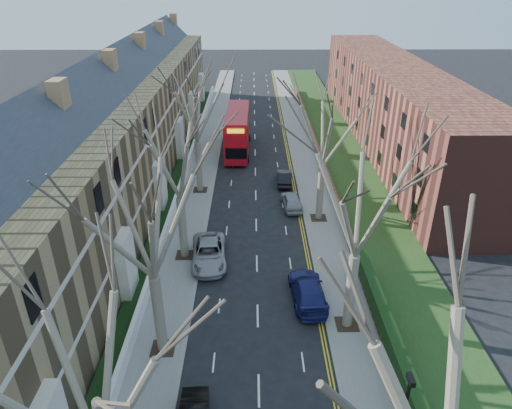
{
  "coord_description": "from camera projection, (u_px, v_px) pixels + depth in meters",
  "views": [
    {
      "loc": [
        -0.28,
        -14.31,
        20.37
      ],
      "look_at": [
        -0.04,
        18.38,
        3.4
      ],
      "focal_mm": 32.0,
      "sensor_mm": 36.0,
      "label": 1
    }
  ],
  "objects": [
    {
      "name": "wall_hedge_right",
      "position": [
        409.0,
        390.0,
        23.4
      ],
      "size": [
        0.7,
        24.0,
        1.8
      ],
      "color": "brown",
      "rests_on": "ground"
    },
    {
      "name": "car_right_far",
      "position": [
        284.0,
        178.0,
        48.2
      ],
      "size": [
        1.6,
        4.24,
        1.38
      ],
      "primitive_type": "imported",
      "rotation": [
        0.0,
        0.0,
        3.11
      ],
      "color": "black",
      "rests_on": "ground"
    },
    {
      "name": "pavement_left",
      "position": [
        207.0,
        152.0,
        56.64
      ],
      "size": [
        3.0,
        102.0,
        0.12
      ],
      "primitive_type": "cube",
      "color": "slate",
      "rests_on": "ground"
    },
    {
      "name": "tree_left_near",
      "position": [
        82.0,
        376.0,
        14.39
      ],
      "size": [
        9.8,
        9.8,
        13.73
      ],
      "color": "#716550",
      "rests_on": "ground"
    },
    {
      "name": "double_decker_bus",
      "position": [
        238.0,
        132.0,
        56.2
      ],
      "size": [
        3.12,
        11.86,
        4.91
      ],
      "rotation": [
        0.0,
        0.0,
        3.13
      ],
      "color": "#AF0C18",
      "rests_on": "ground"
    },
    {
      "name": "front_wall_left",
      "position": [
        185.0,
        174.0,
        49.27
      ],
      "size": [
        0.3,
        78.0,
        1.0
      ],
      "color": "white",
      "rests_on": "ground"
    },
    {
      "name": "grass_verge_right",
      "position": [
        339.0,
        151.0,
        56.7
      ],
      "size": [
        6.0,
        102.0,
        0.06
      ],
      "color": "#1F3A15",
      "rests_on": "ground"
    },
    {
      "name": "car_right_near",
      "position": [
        308.0,
        290.0,
        31.17
      ],
      "size": [
        2.52,
        5.54,
        1.57
      ],
      "primitive_type": "imported",
      "rotation": [
        0.0,
        0.0,
        3.2
      ],
      "color": "navy",
      "rests_on": "ground"
    },
    {
      "name": "tree_left_far",
      "position": [
        176.0,
        147.0,
        31.99
      ],
      "size": [
        10.15,
        10.15,
        14.22
      ],
      "color": "#716550",
      "rests_on": "ground"
    },
    {
      "name": "tree_right_mid",
      "position": [
        363.0,
        192.0,
        24.82
      ],
      "size": [
        10.5,
        10.5,
        14.71
      ],
      "color": "#716550",
      "rests_on": "ground"
    },
    {
      "name": "tree_left_dist",
      "position": [
        195.0,
        99.0,
        42.5
      ],
      "size": [
        10.5,
        10.5,
        14.71
      ],
      "color": "#716550",
      "rests_on": "ground"
    },
    {
      "name": "flats_right",
      "position": [
        392.0,
        104.0,
        58.07
      ],
      "size": [
        13.97,
        54.0,
        10.0
      ],
      "color": "brown",
      "rests_on": "ground"
    },
    {
      "name": "terrace_left",
      "position": [
        123.0,
        130.0,
        46.97
      ],
      "size": [
        9.7,
        78.0,
        13.6
      ],
      "color": "olive",
      "rests_on": "ground"
    },
    {
      "name": "car_left_far",
      "position": [
        209.0,
        253.0,
        35.25
      ],
      "size": [
        3.06,
        5.87,
        1.58
      ],
      "primitive_type": "imported",
      "rotation": [
        0.0,
        0.0,
        0.08
      ],
      "color": "#96959A",
      "rests_on": "ground"
    },
    {
      "name": "tree_left_mid",
      "position": [
        146.0,
        210.0,
        22.97
      ],
      "size": [
        10.5,
        10.5,
        14.71
      ],
      "color": "#716550",
      "rests_on": "ground"
    },
    {
      "name": "car_right_mid",
      "position": [
        291.0,
        201.0,
        43.32
      ],
      "size": [
        2.05,
        4.35,
        1.44
      ],
      "primitive_type": "imported",
      "rotation": [
        0.0,
        0.0,
        3.23
      ],
      "color": "#909398",
      "rests_on": "ground"
    },
    {
      "name": "tree_right_near",
      "position": [
        476.0,
        408.0,
        12.26
      ],
      "size": [
        10.85,
        10.85,
        15.2
      ],
      "color": "#716550",
      "rests_on": "ground"
    },
    {
      "name": "pavement_right",
      "position": [
        303.0,
        152.0,
        56.71
      ],
      "size": [
        3.0,
        102.0,
        0.12
      ],
      "primitive_type": "cube",
      "color": "slate",
      "rests_on": "ground"
    },
    {
      "name": "tree_right_far",
      "position": [
        326.0,
        121.0,
        37.39
      ],
      "size": [
        10.15,
        10.15,
        14.22
      ],
      "color": "#716550",
      "rests_on": "ground"
    }
  ]
}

